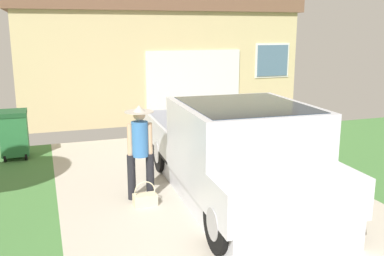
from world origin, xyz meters
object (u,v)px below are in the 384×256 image
object	(u,v)px
person_with_hat	(140,146)
house_with_garage	(148,51)
handbag	(145,199)
pickup_truck	(237,155)
wheeled_trash_bin	(14,133)

from	to	relation	value
person_with_hat	house_with_garage	bearing A→B (deg)	80.97
handbag	house_with_garage	distance (m)	9.20
person_with_hat	house_with_garage	xyz separation A→B (m)	(2.17, 8.38, 1.18)
house_with_garage	pickup_truck	bearing A→B (deg)	-93.92
house_with_garage	wheeled_trash_bin	bearing A→B (deg)	-130.82
person_with_hat	wheeled_trash_bin	xyz separation A→B (m)	(-2.18, 3.35, -0.35)
pickup_truck	person_with_hat	distance (m)	1.66
pickup_truck	handbag	distance (m)	1.72
handbag	wheeled_trash_bin	world-z (taller)	wheeled_trash_bin
wheeled_trash_bin	pickup_truck	bearing A→B (deg)	-46.16
person_with_hat	wheeled_trash_bin	world-z (taller)	person_with_hat
person_with_hat	wheeled_trash_bin	distance (m)	4.01
wheeled_trash_bin	house_with_garage	bearing A→B (deg)	49.18
handbag	wheeled_trash_bin	distance (m)	4.29
person_with_hat	pickup_truck	bearing A→B (deg)	-13.63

